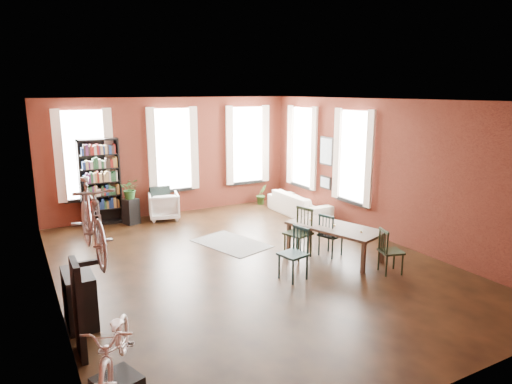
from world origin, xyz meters
TOP-DOWN VIEW (x-y plane):
  - room at (0.25, 0.62)m, footprint 9.00×9.04m
  - dining_table at (1.74, -0.49)m, footprint 1.44×2.12m
  - dining_chair_a at (0.37, -1.04)m, footprint 0.52×0.52m
  - dining_chair_b at (1.08, -0.12)m, footprint 0.58×0.58m
  - dining_chair_c at (2.14, -1.67)m, footprint 0.49×0.49m
  - dining_chair_d at (1.73, -0.38)m, footprint 0.52×0.52m
  - bookshelf at (-2.00, 4.30)m, footprint 1.00×0.32m
  - white_armchair at (-0.47, 3.97)m, footprint 0.90×0.87m
  - cream_sofa at (2.95, 2.60)m, footprint 0.61×2.08m
  - striped_rug at (0.23, 1.28)m, footprint 1.50×1.92m
  - bike_trainer at (-3.15, -2.70)m, footprint 0.59×0.59m
  - bike_wall_rack at (-3.40, -1.80)m, footprint 0.16×0.60m
  - console_table at (-3.28, -0.90)m, footprint 0.40×0.80m
  - plant_stand at (-1.35, 3.95)m, footprint 0.43×0.43m
  - plant_by_sofa at (2.62, 4.13)m, footprint 0.39×0.64m
  - plant_small at (2.89, 0.03)m, footprint 0.43×0.39m
  - bicycle_floor at (-3.13, -2.69)m, footprint 0.79×0.93m
  - bicycle_hung at (-3.15, -1.80)m, footprint 0.47×1.00m
  - plant_on_stand at (-1.34, 3.95)m, footprint 0.60×0.64m

SIDE VIEW (x-z plane):
  - striped_rug at x=0.23m, z-range 0.00..0.01m
  - bike_trainer at x=-3.15m, z-range 0.00..0.14m
  - plant_small at x=2.89m, z-range 0.00..0.14m
  - plant_by_sofa at x=2.62m, z-range 0.00..0.27m
  - plant_stand at x=-1.35m, z-range 0.00..0.66m
  - dining_table at x=1.74m, z-range 0.00..0.66m
  - white_armchair at x=-0.47m, z-range 0.00..0.79m
  - console_table at x=-3.28m, z-range 0.00..0.80m
  - cream_sofa at x=2.95m, z-range 0.00..0.81m
  - dining_chair_c at x=2.14m, z-range 0.00..0.85m
  - dining_chair_d at x=1.73m, z-range 0.00..0.90m
  - dining_chair_a at x=0.37m, z-range 0.00..0.96m
  - dining_chair_b at x=1.08m, z-range 0.00..1.02m
  - bike_wall_rack at x=-3.40m, z-range 0.00..1.30m
  - plant_on_stand at x=-1.34m, z-range 0.66..1.07m
  - bicycle_floor at x=-3.13m, z-range 0.14..1.64m
  - bookshelf at x=-2.00m, z-range 0.00..2.20m
  - bicycle_hung at x=-3.15m, z-range 1.30..2.96m
  - room at x=0.25m, z-range 0.53..3.75m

